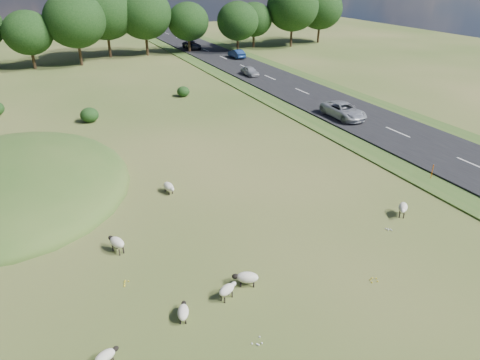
{
  "coord_description": "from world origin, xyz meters",
  "views": [
    {
      "loc": [
        -9.1,
        -19.18,
        13.83
      ],
      "look_at": [
        2.0,
        4.0,
        1.0
      ],
      "focal_mm": 32.0,
      "sensor_mm": 36.0,
      "label": 1
    }
  ],
  "objects_px": {
    "sheep_2": "(227,289)",
    "sheep_1": "(106,356)",
    "sheep_4": "(403,208)",
    "sheep_6": "(117,242)",
    "car_1": "(344,110)",
    "sheep_0": "(247,277)",
    "car_3": "(250,71)",
    "car_0": "(192,45)",
    "car_5": "(182,33)",
    "sheep_5": "(169,187)",
    "sheep_3": "(183,312)",
    "marker_post": "(432,172)",
    "car_2": "(237,54)"
  },
  "relations": [
    {
      "from": "sheep_1",
      "to": "sheep_6",
      "type": "xyz_separation_m",
      "value": [
        1.85,
        7.29,
        0.11
      ]
    },
    {
      "from": "sheep_1",
      "to": "car_0",
      "type": "height_order",
      "value": "car_0"
    },
    {
      "from": "sheep_0",
      "to": "car_3",
      "type": "xyz_separation_m",
      "value": [
        19.89,
        39.05,
        0.4
      ]
    },
    {
      "from": "sheep_3",
      "to": "car_5",
      "type": "relative_size",
      "value": 0.25
    },
    {
      "from": "sheep_0",
      "to": "car_1",
      "type": "xyz_separation_m",
      "value": [
        19.89,
        18.26,
        0.52
      ]
    },
    {
      "from": "marker_post",
      "to": "sheep_5",
      "type": "distance_m",
      "value": 18.79
    },
    {
      "from": "sheep_0",
      "to": "sheep_5",
      "type": "bearing_deg",
      "value": -58.59
    },
    {
      "from": "sheep_1",
      "to": "sheep_2",
      "type": "relative_size",
      "value": 0.96
    },
    {
      "from": "sheep_4",
      "to": "car_3",
      "type": "xyz_separation_m",
      "value": [
        8.36,
        37.44,
        0.27
      ]
    },
    {
      "from": "sheep_2",
      "to": "sheep_6",
      "type": "xyz_separation_m",
      "value": [
        -3.86,
        5.88,
        0.09
      ]
    },
    {
      "from": "sheep_5",
      "to": "car_2",
      "type": "distance_m",
      "value": 47.37
    },
    {
      "from": "sheep_4",
      "to": "car_0",
      "type": "xyz_separation_m",
      "value": [
        8.36,
        61.16,
        0.34
      ]
    },
    {
      "from": "sheep_0",
      "to": "sheep_2",
      "type": "xyz_separation_m",
      "value": [
        -1.22,
        -0.45,
        0.06
      ]
    },
    {
      "from": "car_1",
      "to": "sheep_4",
      "type": "bearing_deg",
      "value": -116.66
    },
    {
      "from": "sheep_0",
      "to": "sheep_6",
      "type": "height_order",
      "value": "sheep_6"
    },
    {
      "from": "car_1",
      "to": "car_2",
      "type": "distance_m",
      "value": 33.43
    },
    {
      "from": "car_0",
      "to": "car_5",
      "type": "height_order",
      "value": "car_0"
    },
    {
      "from": "car_3",
      "to": "car_5",
      "type": "relative_size",
      "value": 0.79
    },
    {
      "from": "marker_post",
      "to": "sheep_4",
      "type": "distance_m",
      "value": 6.32
    },
    {
      "from": "sheep_6",
      "to": "sheep_1",
      "type": "bearing_deg",
      "value": 141.06
    },
    {
      "from": "sheep_2",
      "to": "car_1",
      "type": "height_order",
      "value": "car_1"
    },
    {
      "from": "car_1",
      "to": "car_3",
      "type": "height_order",
      "value": "car_1"
    },
    {
      "from": "sheep_2",
      "to": "sheep_1",
      "type": "bearing_deg",
      "value": 170.65
    },
    {
      "from": "sheep_5",
      "to": "car_2",
      "type": "height_order",
      "value": "car_2"
    },
    {
      "from": "sheep_4",
      "to": "sheep_6",
      "type": "relative_size",
      "value": 0.87
    },
    {
      "from": "sheep_3",
      "to": "sheep_4",
      "type": "bearing_deg",
      "value": -58.67
    },
    {
      "from": "car_2",
      "to": "sheep_5",
      "type": "bearing_deg",
      "value": 59.2
    },
    {
      "from": "marker_post",
      "to": "car_2",
      "type": "distance_m",
      "value": 47.41
    },
    {
      "from": "car_0",
      "to": "car_3",
      "type": "bearing_deg",
      "value": -90.0
    },
    {
      "from": "car_1",
      "to": "car_5",
      "type": "xyz_separation_m",
      "value": [
        3.8,
        61.44,
        -0.08
      ]
    },
    {
      "from": "sheep_6",
      "to": "car_0",
      "type": "bearing_deg",
      "value": -48.21
    },
    {
      "from": "car_5",
      "to": "car_2",
      "type": "bearing_deg",
      "value": 90.0
    },
    {
      "from": "marker_post",
      "to": "sheep_5",
      "type": "xyz_separation_m",
      "value": [
        -17.71,
        6.27,
        -0.14
      ]
    },
    {
      "from": "sheep_0",
      "to": "car_0",
      "type": "height_order",
      "value": "car_0"
    },
    {
      "from": "sheep_1",
      "to": "sheep_6",
      "type": "bearing_deg",
      "value": 55.5
    },
    {
      "from": "marker_post",
      "to": "sheep_2",
      "type": "xyz_separation_m",
      "value": [
        -18.37,
        -4.96,
        -0.06
      ]
    },
    {
      "from": "sheep_1",
      "to": "sheep_5",
      "type": "height_order",
      "value": "same"
    },
    {
      "from": "car_3",
      "to": "car_2",
      "type": "bearing_deg",
      "value": 72.98
    },
    {
      "from": "car_0",
      "to": "car_1",
      "type": "height_order",
      "value": "car_1"
    },
    {
      "from": "car_0",
      "to": "car_1",
      "type": "relative_size",
      "value": 0.94
    },
    {
      "from": "marker_post",
      "to": "sheep_0",
      "type": "relative_size",
      "value": 0.91
    },
    {
      "from": "car_0",
      "to": "sheep_5",
      "type": "bearing_deg",
      "value": -111.47
    },
    {
      "from": "sheep_5",
      "to": "sheep_4",
      "type": "bearing_deg",
      "value": 43.99
    },
    {
      "from": "car_0",
      "to": "sheep_0",
      "type": "bearing_deg",
      "value": -107.58
    },
    {
      "from": "marker_post",
      "to": "sheep_3",
      "type": "xyz_separation_m",
      "value": [
        -20.63,
        -5.3,
        -0.19
      ]
    },
    {
      "from": "marker_post",
      "to": "sheep_0",
      "type": "distance_m",
      "value": 17.73
    },
    {
      "from": "car_1",
      "to": "car_2",
      "type": "relative_size",
      "value": 1.28
    },
    {
      "from": "car_5",
      "to": "car_1",
      "type": "bearing_deg",
      "value": 86.46
    },
    {
      "from": "sheep_5",
      "to": "sheep_3",
      "type": "bearing_deg",
      "value": -22.97
    },
    {
      "from": "sheep_0",
      "to": "car_2",
      "type": "height_order",
      "value": "car_2"
    }
  ]
}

